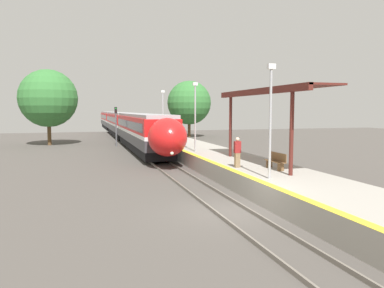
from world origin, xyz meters
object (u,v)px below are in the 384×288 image
(train, at_px, (121,123))
(lamppost_mid, at_px, (195,112))
(person_waiting, at_px, (237,152))
(lamppost_far, at_px, (163,111))
(platform_bench, at_px, (276,161))
(lamppost_near, at_px, (270,113))
(railway_signal, at_px, (116,122))

(train, bearing_deg, lamppost_mid, -85.48)
(person_waiting, xyz_separation_m, lamppost_far, (0.10, 20.24, 2.15))
(platform_bench, distance_m, lamppost_far, 21.62)
(train, bearing_deg, lamppost_far, -82.73)
(train, bearing_deg, lamppost_near, -86.72)
(lamppost_near, xyz_separation_m, lamppost_far, (0.00, 23.76, 0.00))
(train, bearing_deg, person_waiting, -86.57)
(train, xyz_separation_m, lamppost_far, (2.48, -19.43, 1.85))
(train, height_order, lamppost_far, lamppost_far)
(lamppost_mid, bearing_deg, platform_bench, -80.10)
(person_waiting, bearing_deg, platform_bench, -33.43)
(lamppost_mid, distance_m, lamppost_far, 11.88)
(lamppost_near, bearing_deg, lamppost_mid, 90.00)
(lamppost_near, bearing_deg, person_waiting, 91.61)
(lamppost_near, relative_size, lamppost_far, 1.00)
(lamppost_near, bearing_deg, railway_signal, 99.12)
(lamppost_near, xyz_separation_m, lamppost_mid, (0.00, 11.88, 0.00))
(platform_bench, relative_size, railway_signal, 0.36)
(person_waiting, relative_size, lamppost_near, 0.32)
(lamppost_near, bearing_deg, lamppost_far, 90.00)
(train, xyz_separation_m, person_waiting, (2.38, -39.67, -0.29))
(train, relative_size, lamppost_mid, 13.10)
(lamppost_mid, relative_size, lamppost_far, 1.00)
(platform_bench, height_order, lamppost_mid, lamppost_mid)
(platform_bench, distance_m, lamppost_mid, 10.00)
(person_waiting, relative_size, lamppost_mid, 0.32)
(train, relative_size, lamppost_far, 13.10)
(railway_signal, bearing_deg, person_waiting, -79.83)
(railway_signal, distance_m, lamppost_far, 6.55)
(train, bearing_deg, platform_bench, -84.21)
(platform_bench, bearing_deg, person_waiting, 146.57)
(train, height_order, railway_signal, railway_signal)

